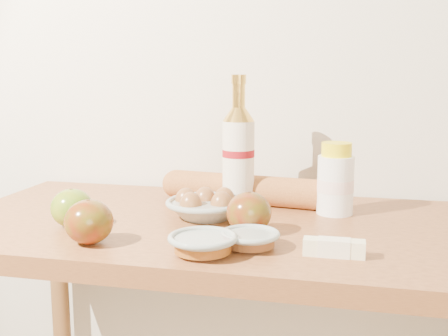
{
  "coord_description": "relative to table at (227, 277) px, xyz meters",
  "views": [
    {
      "loc": [
        0.26,
        0.06,
        1.22
      ],
      "look_at": [
        0.0,
        1.15,
        1.02
      ],
      "focal_mm": 45.0,
      "sensor_mm": 36.0,
      "label": 1
    }
  ],
  "objects": [
    {
      "name": "apple_redgreen_front",
      "position": [
        -0.21,
        -0.21,
        0.16
      ],
      "size": [
        0.11,
        0.11,
        0.08
      ],
      "rotation": [
        0.0,
        0.0,
        -0.29
      ],
      "color": "maroon",
      "rests_on": "table"
    },
    {
      "name": "butter_stick",
      "position": [
        0.23,
        -0.17,
        0.14
      ],
      "size": [
        0.11,
        0.03,
        0.03
      ],
      "rotation": [
        0.0,
        0.0,
        0.01
      ],
      "color": "#F0EABA",
      "rests_on": "table"
    },
    {
      "name": "egg_bowl",
      "position": [
        -0.05,
        0.02,
        0.15
      ],
      "size": [
        0.22,
        0.22,
        0.06
      ],
      "rotation": [
        0.0,
        0.0,
        0.31
      ],
      "color": "gray",
      "rests_on": "table"
    },
    {
      "name": "syrup_bowl",
      "position": [
        0.01,
        -0.22,
        0.14
      ],
      "size": [
        0.16,
        0.16,
        0.04
      ],
      "rotation": [
        0.0,
        0.0,
        0.38
      ],
      "color": "#919E97",
      "rests_on": "table"
    },
    {
      "name": "cream_bottle",
      "position": [
        0.22,
        0.12,
        0.2
      ],
      "size": [
        0.09,
        0.09,
        0.16
      ],
      "rotation": [
        0.0,
        0.0,
        -0.09
      ],
      "color": "white",
      "rests_on": "table"
    },
    {
      "name": "sugar_bowl",
      "position": [
        0.08,
        -0.16,
        0.14
      ],
      "size": [
        0.14,
        0.14,
        0.03
      ],
      "rotation": [
        0.0,
        0.0,
        -0.3
      ],
      "color": "#97A59F",
      "rests_on": "table"
    },
    {
      "name": "back_wall",
      "position": [
        0.0,
        0.33,
        0.52
      ],
      "size": [
        3.5,
        0.02,
        2.6
      ],
      "primitive_type": "cube",
      "color": "beige",
      "rests_on": "ground"
    },
    {
      "name": "baguette",
      "position": [
        -0.0,
        0.17,
        0.16
      ],
      "size": [
        0.43,
        0.12,
        0.07
      ],
      "rotation": [
        0.0,
        0.0,
        -0.13
      ],
      "color": "#BC7439",
      "rests_on": "table"
    },
    {
      "name": "apple_yellowgreen",
      "position": [
        -0.3,
        -0.11,
        0.16
      ],
      "size": [
        0.11,
        0.11,
        0.08
      ],
      "rotation": [
        0.0,
        0.0,
        -0.39
      ],
      "color": "olive",
      "rests_on": "table"
    },
    {
      "name": "bourbon_bottle",
      "position": [
        -0.0,
        0.14,
        0.25
      ],
      "size": [
        0.08,
        0.08,
        0.31
      ],
      "rotation": [
        0.0,
        0.0,
        0.06
      ],
      "color": "silver",
      "rests_on": "table"
    },
    {
      "name": "apple_redgreen_right",
      "position": [
        0.06,
        -0.07,
        0.16
      ],
      "size": [
        0.1,
        0.1,
        0.08
      ],
      "rotation": [
        0.0,
        0.0,
        -0.19
      ],
      "color": "maroon",
      "rests_on": "table"
    },
    {
      "name": "table",
      "position": [
        0.0,
        0.0,
        0.0
      ],
      "size": [
        1.2,
        0.6,
        0.9
      ],
      "color": "#A06133",
      "rests_on": "ground"
    }
  ]
}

